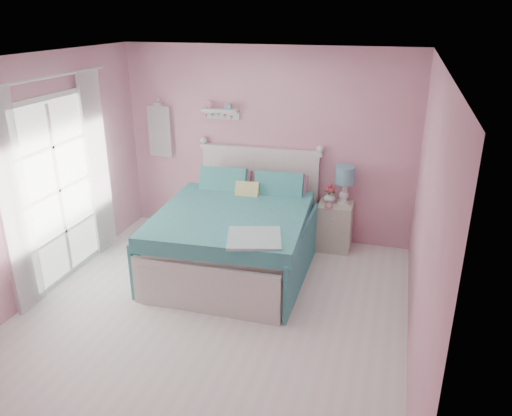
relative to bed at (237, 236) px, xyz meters
The scene contains 13 objects.
floor 1.23m from the bed, 86.28° to the right, with size 4.50×4.50×0.00m, color white.
room_shell 1.64m from the bed, 86.28° to the right, with size 4.50×4.50×4.50m.
bed is the anchor object (origin of this frame).
nightstand 1.39m from the bed, 38.27° to the left, with size 0.44×0.44×0.64m.
table_lamp 1.59m from the bed, 37.69° to the left, with size 0.25×0.25×0.50m.
vase 1.36m from the bed, 41.28° to the left, with size 0.16×0.16×0.16m, color white.
teacup 1.25m from the bed, 33.91° to the left, with size 0.10×0.10×0.08m, color pink.
roses 1.39m from the bed, 41.21° to the left, with size 0.14×0.11×0.12m.
wall_shelf 1.76m from the bed, 118.03° to the left, with size 0.50×0.15×0.25m.
hanging_dress 2.05m from the bed, 145.14° to the left, with size 0.34×0.03×0.72m, color white.
french_door 2.14m from the bed, 158.34° to the right, with size 0.04×1.32×2.16m.
curtain_near 2.49m from the bed, 140.95° to the right, with size 0.04×0.40×2.32m, color white.
curtain_far 2.00m from the bed, behind, with size 0.04×0.40×2.32m, color white.
Camera 1 is at (1.71, -4.13, 3.00)m, focal length 35.00 mm.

